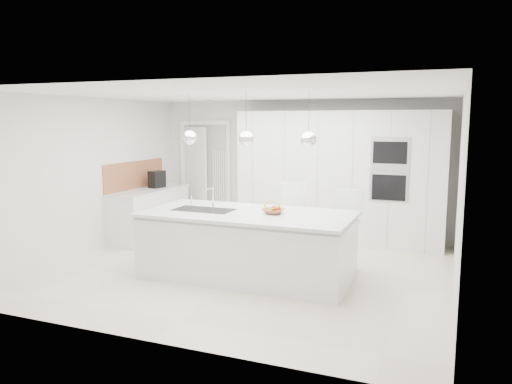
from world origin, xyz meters
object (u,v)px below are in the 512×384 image
at_px(island_base, 247,247).
at_px(espresso_machine, 157,179).
at_px(fruit_bowl, 273,211).
at_px(bar_stool_right, 347,232).
at_px(bar_stool_left, 291,225).

distance_m(island_base, espresso_machine, 3.14).
xyz_separation_m(fruit_bowl, bar_stool_right, (0.85, 0.73, -0.36)).
relative_size(island_base, bar_stool_left, 2.31).
bearing_deg(fruit_bowl, bar_stool_right, 40.77).
bearing_deg(bar_stool_right, fruit_bowl, -141.15).
bearing_deg(island_base, espresso_machine, 145.44).
distance_m(island_base, bar_stool_right, 1.46).
relative_size(espresso_machine, bar_stool_left, 0.26).
distance_m(fruit_bowl, espresso_machine, 3.33).
xyz_separation_m(island_base, fruit_bowl, (0.36, 0.08, 0.50)).
relative_size(island_base, fruit_bowl, 9.87).
height_order(island_base, fruit_bowl, fruit_bowl).
bearing_deg(island_base, bar_stool_right, 33.89).
height_order(fruit_bowl, bar_stool_right, bar_stool_right).
xyz_separation_m(espresso_machine, bar_stool_left, (2.90, -0.95, -0.45)).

